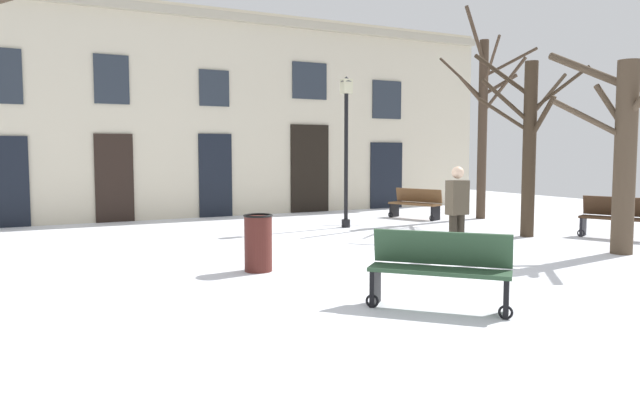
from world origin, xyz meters
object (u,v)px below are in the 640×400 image
Objects in this scene: bench_far_corner at (620,217)px; tree_center at (624,142)px; tree_right_of_center at (528,140)px; tree_foreground at (484,118)px; bench_near_center_tree at (415,204)px; bench_back_to_back_right at (440,269)px; person_by_shop_door at (457,208)px; litter_bin at (258,243)px; streetlamp at (346,136)px.

tree_center is at bearing -78.05° from bench_far_corner.
tree_center is 2.46m from tree_right_of_center.
tree_right_of_center is at bearing 86.79° from tree_center.
tree_foreground is 3.10m from bench_near_center_tree.
bench_back_to_back_right is at bearing -144.53° from tree_right_of_center.
litter_bin is at bearing -9.63° from person_by_shop_door.
tree_foreground is 1.53× the size of streetlamp.
tree_center is 2.67m from bench_far_corner.
streetlamp is at bearing 115.30° from tree_center.
tree_foreground is 1.36× the size of tree_right_of_center.
tree_right_of_center reaches higher than litter_bin.
streetlamp reaches higher than bench_far_corner.
person_by_shop_door reaches higher than bench_near_center_tree.
litter_bin is at bearing -154.07° from tree_foreground.
bench_back_to_back_right reaches higher than bench_far_corner.
tree_foreground is 3.49× the size of person_by_shop_door.
tree_foreground is at bearing -1.00° from streetlamp.
bench_near_center_tree is (2.77, 0.82, -1.90)m from streetlamp.
litter_bin is 3.66m from person_by_shop_door.
tree_right_of_center is 2.57× the size of person_by_shop_door.
tree_foreground reaches higher than streetlamp.
bench_back_to_back_right is 0.93× the size of person_by_shop_door.
litter_bin is 0.57× the size of bench_near_center_tree.
bench_far_corner is (1.57, -1.20, -1.71)m from tree_right_of_center.
streetlamp is at bearing 179.00° from tree_foreground.
tree_right_of_center is at bearing -151.83° from bench_far_corner.
litter_bin is at bearing -172.42° from tree_right_of_center.
tree_right_of_center reaches higher than streetlamp.
tree_center is at bearing 62.41° from bench_back_to_back_right.
tree_right_of_center is at bearing -19.98° from bench_near_center_tree.
bench_far_corner is (8.43, -0.29, 0.01)m from litter_bin.
tree_right_of_center is 4.64× the size of litter_bin.
tree_right_of_center is 4.35m from streetlamp.
streetlamp is (-2.85, 3.28, 0.15)m from tree_right_of_center.
bench_back_to_back_right is (1.14, -3.16, 0.03)m from litter_bin.
bench_near_center_tree is at bearing 91.05° from tree_right_of_center.
litter_bin is 8.43m from bench_near_center_tree.
tree_center is 2.39× the size of person_by_shop_door.
tree_right_of_center is (-1.60, -3.20, -0.70)m from tree_foreground.
tree_center is 0.68× the size of tree_foreground.
tree_center is at bearing 162.31° from person_by_shop_door.
bench_back_to_back_right is (-5.64, -8.17, 0.06)m from bench_near_center_tree.
bench_far_corner is (4.42, -4.48, -1.85)m from streetlamp.
bench_near_center_tree is at bearing 89.45° from tree_center.
bench_near_center_tree is at bearing 36.45° from litter_bin.
tree_right_of_center is 2.78× the size of bench_back_to_back_right.
person_by_shop_door is at bearing 92.83° from bench_back_to_back_right.
streetlamp is at bearing -94.56° from bench_near_center_tree.
bench_near_center_tree is at bearing 172.91° from bench_far_corner.
tree_foreground is 5.02m from bench_far_corner.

